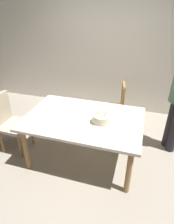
# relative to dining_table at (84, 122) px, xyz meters

# --- Properties ---
(ground) EXTENTS (6.40, 6.40, 0.00)m
(ground) POSITION_rel_dining_table_xyz_m (0.00, 0.00, -0.66)
(ground) COLOR #9E9384
(back_wall) EXTENTS (6.40, 0.10, 2.60)m
(back_wall) POSITION_rel_dining_table_xyz_m (0.00, 1.85, 0.64)
(back_wall) COLOR silver
(back_wall) RESTS_ON ground
(dining_table) EXTENTS (1.64, 1.09, 0.74)m
(dining_table) POSITION_rel_dining_table_xyz_m (0.00, 0.00, 0.00)
(dining_table) COLOR silver
(dining_table) RESTS_ON ground
(birthday_cake) EXTENTS (0.28, 0.28, 0.19)m
(birthday_cake) POSITION_rel_dining_table_xyz_m (0.27, -0.06, 0.14)
(birthday_cake) COLOR silver
(birthday_cake) RESTS_ON dining_table
(plate_near_celebrant) EXTENTS (0.22, 0.22, 0.01)m
(plate_near_celebrant) POSITION_rel_dining_table_xyz_m (-0.45, -0.25, 0.09)
(plate_near_celebrant) COLOR white
(plate_near_celebrant) RESTS_ON dining_table
(plate_far_side) EXTENTS (0.22, 0.22, 0.01)m
(plate_far_side) POSITION_rel_dining_table_xyz_m (-0.08, 0.25, 0.09)
(plate_far_side) COLOR white
(plate_far_side) RESTS_ON dining_table
(fork_near_celebrant) EXTENTS (0.18, 0.05, 0.01)m
(fork_near_celebrant) POSITION_rel_dining_table_xyz_m (-0.61, -0.25, 0.08)
(fork_near_celebrant) COLOR silver
(fork_near_celebrant) RESTS_ON dining_table
(fork_far_side) EXTENTS (0.18, 0.04, 0.01)m
(fork_far_side) POSITION_rel_dining_table_xyz_m (-0.24, 0.26, 0.08)
(fork_far_side) COLOR silver
(fork_far_side) RESTS_ON dining_table
(chair_spindle_back) EXTENTS (0.51, 0.51, 0.95)m
(chair_spindle_back) POSITION_rel_dining_table_xyz_m (0.27, 0.87, -0.20)
(chair_spindle_back) COLOR #9E7042
(chair_spindle_back) RESTS_ON ground
(chair_upholstered) EXTENTS (0.45, 0.45, 0.95)m
(chair_upholstered) POSITION_rel_dining_table_xyz_m (-1.21, -0.10, -0.12)
(chair_upholstered) COLOR tan
(chair_upholstered) RESTS_ON ground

